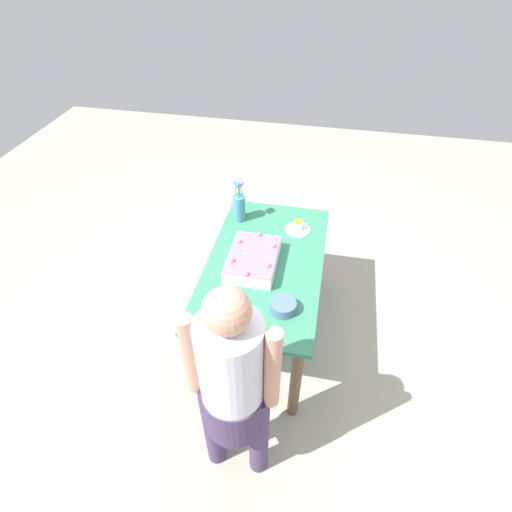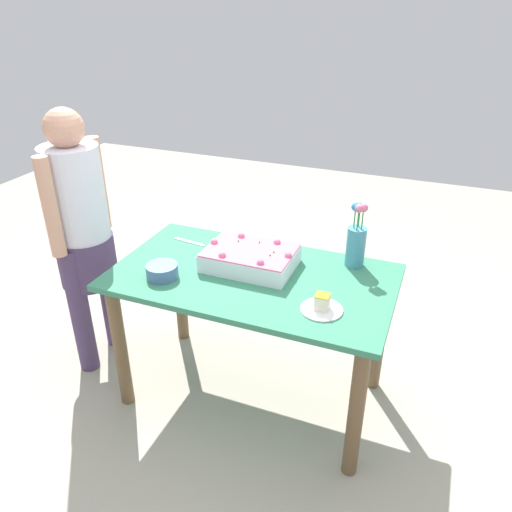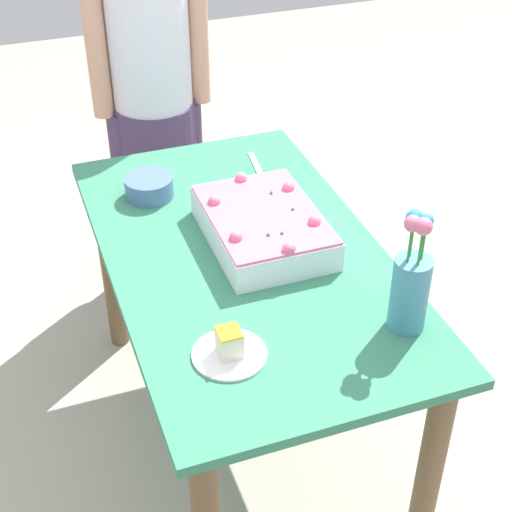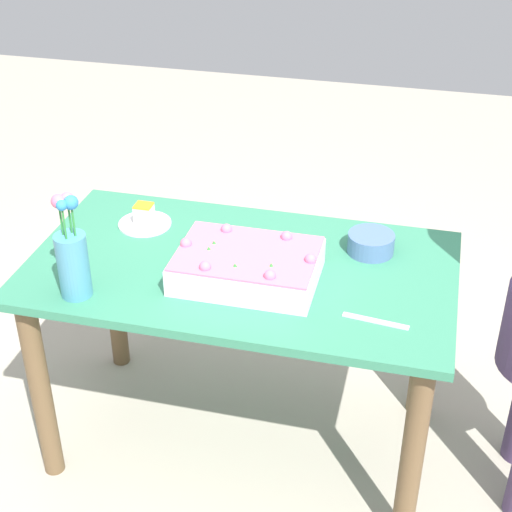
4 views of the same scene
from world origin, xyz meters
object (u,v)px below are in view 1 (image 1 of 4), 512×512
flower_vase (239,205)px  fruit_bowl (283,306)px  serving_plate_with_slice (298,227)px  cake_knife (218,308)px  sheet_cake (253,259)px  person_standing (232,385)px

flower_vase → fruit_bowl: bearing=29.0°
serving_plate_with_slice → cake_knife: bearing=-23.9°
sheet_cake → cake_knife: sheet_cake is taller
cake_knife → flower_vase: (-0.89, -0.08, 0.13)m
person_standing → fruit_bowl: bearing=-15.0°
flower_vase → person_standing: size_ratio=0.23×
serving_plate_with_slice → person_standing: bearing=-6.2°
sheet_cake → fruit_bowl: size_ratio=2.85×
flower_vase → fruit_bowl: 0.96m
sheet_cake → fruit_bowl: sheet_cake is taller
flower_vase → person_standing: (1.42, 0.30, -0.04)m
serving_plate_with_slice → fruit_bowl: 0.79m
person_standing → flower_vase: bearing=12.0°
serving_plate_with_slice → fruit_bowl: serving_plate_with_slice is taller
sheet_cake → person_standing: person_standing is taller
cake_knife → fruit_bowl: 0.39m
serving_plate_with_slice → person_standing: (1.38, -0.15, 0.07)m
serving_plate_with_slice → cake_knife: (0.85, -0.38, -0.02)m
serving_plate_with_slice → fruit_bowl: bearing=0.6°
flower_vase → cake_knife: bearing=4.9°
flower_vase → fruit_bowl: flower_vase is taller
sheet_cake → cake_knife: size_ratio=2.25×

